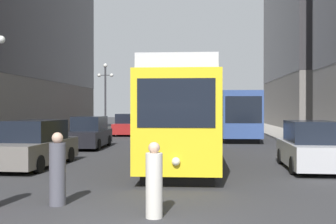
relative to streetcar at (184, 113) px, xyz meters
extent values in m
cube|color=gray|center=(-8.73, 28.73, -2.03)|extent=(3.38, 120.00, 0.15)
cube|color=gray|center=(7.80, 28.73, -2.03)|extent=(3.38, 120.00, 0.15)
cube|color=black|center=(0.00, 0.01, -1.93)|extent=(2.34, 12.08, 0.35)
cube|color=yellow|center=(0.00, 0.01, -0.20)|extent=(2.74, 13.13, 3.10)
cube|color=black|center=(0.00, 0.01, 0.50)|extent=(2.77, 12.61, 1.08)
cube|color=silver|center=(0.00, 0.01, 1.57)|extent=(2.53, 12.87, 0.44)
cube|color=black|center=(0.07, -6.52, 0.34)|extent=(2.21, 0.10, 1.40)
sphere|color=#F2EACC|center=(0.07, -6.59, -1.30)|extent=(0.24, 0.24, 0.24)
cube|color=black|center=(3.20, 14.31, -1.93)|extent=(2.47, 11.02, 0.35)
cube|color=#334C8C|center=(3.20, 14.31, -0.20)|extent=(2.88, 11.98, 3.10)
cube|color=black|center=(3.20, 14.31, 0.34)|extent=(2.89, 11.51, 1.30)
cube|color=black|center=(3.36, 8.37, 0.11)|extent=(2.31, 0.14, 1.71)
cylinder|color=black|center=(-6.55, 3.82, -1.78)|extent=(0.20, 0.65, 0.64)
cylinder|color=black|center=(-6.64, 6.74, -1.78)|extent=(0.20, 0.65, 0.64)
cylinder|color=black|center=(-4.84, 3.87, -1.78)|extent=(0.20, 0.65, 0.64)
cylinder|color=black|center=(-4.93, 6.80, -1.78)|extent=(0.20, 0.65, 0.64)
cube|color=black|center=(-5.74, 5.31, -1.50)|extent=(1.95, 4.77, 0.84)
cube|color=black|center=(-5.74, 5.42, -0.68)|extent=(1.67, 2.64, 0.80)
cylinder|color=black|center=(-6.50, 15.30, -1.78)|extent=(0.22, 0.65, 0.64)
cylinder|color=black|center=(-6.68, 18.37, -1.78)|extent=(0.22, 0.65, 0.64)
cylinder|color=black|center=(-4.79, 15.41, -1.78)|extent=(0.22, 0.65, 0.64)
cylinder|color=black|center=(-4.98, 18.48, -1.78)|extent=(0.22, 0.65, 0.64)
cube|color=maroon|center=(-5.74, 16.89, -1.50)|extent=(2.09, 5.06, 0.84)
cube|color=black|center=(-5.75, 17.01, -0.68)|extent=(1.74, 2.82, 0.80)
cylinder|color=black|center=(5.70, -0.91, -1.78)|extent=(0.20, 0.64, 0.64)
cylinder|color=black|center=(3.99, -0.86, -1.78)|extent=(0.20, 0.64, 0.64)
cylinder|color=black|center=(3.92, -3.63, -1.78)|extent=(0.20, 0.64, 0.64)
cube|color=#B2B2B7|center=(4.81, -2.27, -1.50)|extent=(1.92, 4.51, 0.84)
cube|color=black|center=(4.81, -2.38, -0.68)|extent=(1.65, 2.50, 0.80)
cylinder|color=black|center=(-6.54, -0.88, -1.78)|extent=(0.20, 0.65, 0.64)
cylinder|color=black|center=(-4.94, -4.01, -1.78)|extent=(0.20, 0.65, 0.64)
cylinder|color=black|center=(-4.83, -0.94, -1.78)|extent=(0.20, 0.65, 0.64)
cube|color=slate|center=(-5.74, -2.45, -1.50)|extent=(1.97, 5.02, 0.84)
cube|color=black|center=(-5.74, -2.32, -0.68)|extent=(1.68, 2.78, 0.80)
cylinder|color=beige|center=(-0.19, -9.60, -1.42)|extent=(0.36, 0.36, 1.36)
sphere|color=tan|center=(-0.19, -9.60, -0.63)|extent=(0.24, 0.24, 0.24)
cylinder|color=#4C4C56|center=(-2.59, -8.68, -1.36)|extent=(0.39, 0.39, 1.47)
sphere|color=tan|center=(-2.59, -8.68, -0.51)|extent=(0.26, 0.26, 0.26)
sphere|color=white|center=(-7.09, -2.48, 2.89)|extent=(0.31, 0.31, 0.31)
cylinder|color=#333338|center=(-7.64, 17.22, 0.89)|extent=(0.16, 0.16, 5.69)
sphere|color=white|center=(-7.64, 17.22, 3.90)|extent=(0.36, 0.36, 0.36)
sphere|color=white|center=(-8.19, 17.22, 3.05)|extent=(0.31, 0.31, 0.31)
sphere|color=white|center=(-7.09, 17.22, 3.05)|extent=(0.31, 0.31, 0.31)
cube|color=#333338|center=(-7.64, 17.22, 3.05)|extent=(1.10, 0.06, 0.06)
cube|color=slate|center=(14.91, 31.52, 9.44)|extent=(10.84, 22.47, 23.09)
cube|color=#383538|center=(14.91, 31.52, 10.60)|extent=(10.88, 22.51, 13.85)
camera|label=1|loc=(0.84, -18.23, 0.19)|focal=44.52mm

